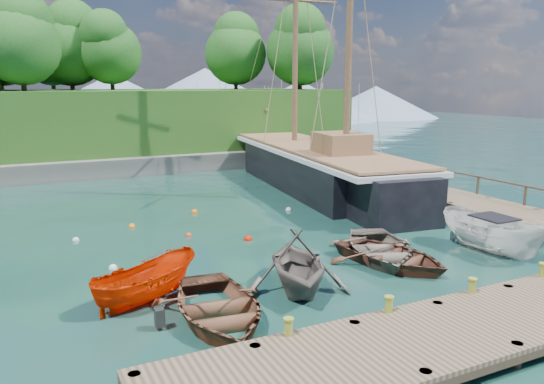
{
  "coord_description": "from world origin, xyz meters",
  "views": [
    {
      "loc": [
        -9.54,
        -15.5,
        6.54
      ],
      "look_at": [
        0.18,
        4.33,
        2.0
      ],
      "focal_mm": 35.0,
      "sensor_mm": 36.0,
      "label": 1
    }
  ],
  "objects_px": {
    "rowboat_2": "(391,265)",
    "schooner": "(317,171)",
    "rowboat_1": "(297,290)",
    "motorboat_orange": "(147,302)",
    "cabin_boat_white": "(491,252)",
    "rowboat_0": "(218,321)",
    "rowboat_3": "(379,258)"
  },
  "relations": [
    {
      "from": "motorboat_orange",
      "to": "rowboat_3",
      "type": "bearing_deg",
      "value": -112.54
    },
    {
      "from": "rowboat_0",
      "to": "rowboat_1",
      "type": "height_order",
      "value": "rowboat_1"
    },
    {
      "from": "schooner",
      "to": "motorboat_orange",
      "type": "bearing_deg",
      "value": -129.33
    },
    {
      "from": "rowboat_2",
      "to": "schooner",
      "type": "height_order",
      "value": "schooner"
    },
    {
      "from": "motorboat_orange",
      "to": "schooner",
      "type": "xyz_separation_m",
      "value": [
        13.86,
        13.13,
        1.13
      ]
    },
    {
      "from": "rowboat_0",
      "to": "motorboat_orange",
      "type": "relative_size",
      "value": 1.29
    },
    {
      "from": "rowboat_1",
      "to": "schooner",
      "type": "bearing_deg",
      "value": 75.77
    },
    {
      "from": "rowboat_0",
      "to": "rowboat_2",
      "type": "bearing_deg",
      "value": 19.24
    },
    {
      "from": "rowboat_1",
      "to": "rowboat_2",
      "type": "height_order",
      "value": "rowboat_1"
    },
    {
      "from": "rowboat_1",
      "to": "schooner",
      "type": "relative_size",
      "value": 0.15
    },
    {
      "from": "rowboat_0",
      "to": "rowboat_3",
      "type": "relative_size",
      "value": 1.01
    },
    {
      "from": "rowboat_1",
      "to": "rowboat_3",
      "type": "height_order",
      "value": "rowboat_1"
    },
    {
      "from": "rowboat_0",
      "to": "rowboat_1",
      "type": "xyz_separation_m",
      "value": [
        3.05,
        0.98,
        0.0
      ]
    },
    {
      "from": "rowboat_2",
      "to": "rowboat_1",
      "type": "bearing_deg",
      "value": 173.05
    },
    {
      "from": "rowboat_0",
      "to": "schooner",
      "type": "xyz_separation_m",
      "value": [
        12.35,
        15.29,
        1.13
      ]
    },
    {
      "from": "rowboat_0",
      "to": "rowboat_2",
      "type": "xyz_separation_m",
      "value": [
        7.31,
        1.56,
        0.0
      ]
    },
    {
      "from": "rowboat_0",
      "to": "schooner",
      "type": "bearing_deg",
      "value": 58.22
    },
    {
      "from": "rowboat_3",
      "to": "rowboat_0",
      "type": "bearing_deg",
      "value": -138.52
    },
    {
      "from": "rowboat_2",
      "to": "schooner",
      "type": "distance_m",
      "value": 14.67
    },
    {
      "from": "rowboat_1",
      "to": "motorboat_orange",
      "type": "bearing_deg",
      "value": -175.68
    },
    {
      "from": "cabin_boat_white",
      "to": "rowboat_0",
      "type": "bearing_deg",
      "value": 179.69
    },
    {
      "from": "schooner",
      "to": "rowboat_1",
      "type": "bearing_deg",
      "value": -115.81
    },
    {
      "from": "rowboat_2",
      "to": "motorboat_orange",
      "type": "bearing_deg",
      "value": 161.41
    },
    {
      "from": "rowboat_2",
      "to": "motorboat_orange",
      "type": "xyz_separation_m",
      "value": [
        -8.82,
        0.6,
        0.0
      ]
    },
    {
      "from": "rowboat_1",
      "to": "rowboat_2",
      "type": "relative_size",
      "value": 0.88
    },
    {
      "from": "rowboat_2",
      "to": "schooner",
      "type": "relative_size",
      "value": 0.16
    },
    {
      "from": "rowboat_3",
      "to": "cabin_boat_white",
      "type": "bearing_deg",
      "value": 5.48
    },
    {
      "from": "rowboat_2",
      "to": "motorboat_orange",
      "type": "height_order",
      "value": "motorboat_orange"
    },
    {
      "from": "rowboat_3",
      "to": "cabin_boat_white",
      "type": "relative_size",
      "value": 1.03
    },
    {
      "from": "rowboat_2",
      "to": "rowboat_3",
      "type": "xyz_separation_m",
      "value": [
        0.16,
        0.88,
        0.0
      ]
    },
    {
      "from": "rowboat_0",
      "to": "motorboat_orange",
      "type": "bearing_deg",
      "value": 132.11
    },
    {
      "from": "schooner",
      "to": "rowboat_2",
      "type": "bearing_deg",
      "value": -102.97
    }
  ]
}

